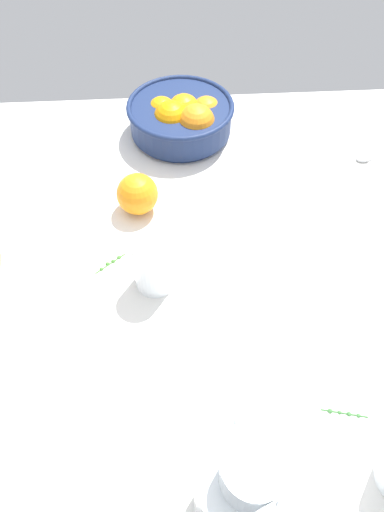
{
  "coord_description": "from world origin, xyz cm",
  "views": [
    {
      "loc": [
        -2.66,
        -60.78,
        77.22
      ],
      "look_at": [
        0.87,
        -2.74,
        4.64
      ],
      "focal_mm": 35.85,
      "sensor_mm": 36.0,
      "label": 1
    }
  ],
  "objects_px": {
    "juice_pitcher": "(246,495)",
    "spoon": "(377,158)",
    "second_glass": "(154,266)",
    "loose_orange_1": "(137,194)",
    "fruit_bowl": "(182,117)"
  },
  "relations": [
    {
      "from": "loose_orange_1",
      "to": "spoon",
      "type": "distance_m",
      "value": 0.56
    },
    {
      "from": "fruit_bowl",
      "to": "juice_pitcher",
      "type": "relative_size",
      "value": 1.22
    },
    {
      "from": "juice_pitcher",
      "to": "spoon",
      "type": "xyz_separation_m",
      "value": [
        0.4,
        0.71,
        -0.07
      ]
    },
    {
      "from": "second_glass",
      "to": "loose_orange_1",
      "type": "distance_m",
      "value": 0.19
    },
    {
      "from": "spoon",
      "to": "loose_orange_1",
      "type": "bearing_deg",
      "value": -167.3
    },
    {
      "from": "loose_orange_1",
      "to": "juice_pitcher",
      "type": "bearing_deg",
      "value": -76.2
    },
    {
      "from": "spoon",
      "to": "fruit_bowl",
      "type": "bearing_deg",
      "value": 164.75
    },
    {
      "from": "second_glass",
      "to": "spoon",
      "type": "relative_size",
      "value": 0.75
    },
    {
      "from": "juice_pitcher",
      "to": "spoon",
      "type": "bearing_deg",
      "value": 60.73
    },
    {
      "from": "loose_orange_1",
      "to": "spoon",
      "type": "relative_size",
      "value": 0.57
    },
    {
      "from": "second_glass",
      "to": "loose_orange_1",
      "type": "xyz_separation_m",
      "value": [
        -0.03,
        0.19,
        -0.0
      ]
    },
    {
      "from": "fruit_bowl",
      "to": "spoon",
      "type": "distance_m",
      "value": 0.46
    },
    {
      "from": "juice_pitcher",
      "to": "second_glass",
      "type": "distance_m",
      "value": 0.41
    },
    {
      "from": "fruit_bowl",
      "to": "spoon",
      "type": "height_order",
      "value": "fruit_bowl"
    },
    {
      "from": "second_glass",
      "to": "spoon",
      "type": "height_order",
      "value": "second_glass"
    }
  ]
}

